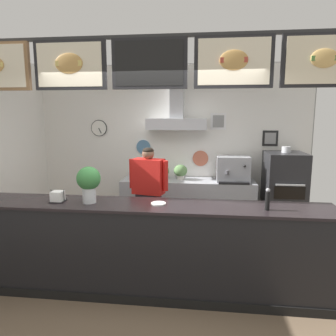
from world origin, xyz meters
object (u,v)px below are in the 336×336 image
at_px(shop_worker, 149,197).
at_px(basil_vase, 89,182).
at_px(espresso_machine, 233,169).
at_px(potted_thyme, 180,171).
at_px(pizza_oven, 283,194).
at_px(pepper_grinder, 268,199).
at_px(potted_basil, 139,172).
at_px(condiment_plate, 158,203).
at_px(napkin_holder, 58,197).
at_px(potted_sage, 163,172).

xyz_separation_m(shop_worker, basil_vase, (-0.47, -1.10, 0.45)).
bearing_deg(espresso_machine, potted_thyme, 176.16).
height_order(pizza_oven, shop_worker, shop_worker).
xyz_separation_m(potted_thyme, pepper_grinder, (1.08, -2.24, 0.12)).
bearing_deg(basil_vase, espresso_machine, 50.22).
xyz_separation_m(potted_basil, pepper_grinder, (1.82, -2.19, 0.14)).
height_order(shop_worker, potted_thyme, shop_worker).
bearing_deg(espresso_machine, condiment_plate, -115.50).
bearing_deg(potted_thyme, basil_vase, -111.38).
distance_m(pizza_oven, potted_basil, 2.52).
bearing_deg(condiment_plate, napkin_holder, -178.09).
bearing_deg(potted_basil, basil_vase, -93.09).
distance_m(pizza_oven, condiment_plate, 2.73).
relative_size(espresso_machine, napkin_holder, 3.51).
height_order(potted_basil, napkin_holder, napkin_holder).
bearing_deg(pizza_oven, napkin_holder, -145.71).
relative_size(potted_basil, potted_sage, 0.87).
relative_size(shop_worker, pepper_grinder, 6.71).
distance_m(potted_basil, pepper_grinder, 2.85).
relative_size(potted_sage, potted_thyme, 0.99).
distance_m(potted_sage, pepper_grinder, 2.57).
xyz_separation_m(pizza_oven, espresso_machine, (-0.84, 0.08, 0.39)).
distance_m(pepper_grinder, napkin_holder, 2.31).
distance_m(shop_worker, napkin_holder, 1.41).
relative_size(espresso_machine, potted_basil, 2.42).
distance_m(potted_sage, condiment_plate, 2.08).
bearing_deg(pizza_oven, condiment_plate, -132.53).
relative_size(condiment_plate, pepper_grinder, 0.72).
height_order(espresso_machine, potted_thyme, espresso_machine).
distance_m(condiment_plate, pepper_grinder, 1.16).
bearing_deg(pepper_grinder, condiment_plate, 175.31).
bearing_deg(pizza_oven, potted_sage, 178.07).
relative_size(pizza_oven, shop_worker, 0.97).
distance_m(potted_basil, napkin_holder, 2.19).
distance_m(pizza_oven, basil_vase, 3.36).
bearing_deg(potted_sage, potted_thyme, 13.42).
relative_size(pepper_grinder, napkin_holder, 1.47).
bearing_deg(potted_thyme, espresso_machine, -3.84).
height_order(espresso_machine, pepper_grinder, espresso_machine).
bearing_deg(pizza_oven, shop_worker, -156.18).
bearing_deg(basil_vase, pepper_grinder, -1.52).
relative_size(shop_worker, napkin_holder, 9.86).
distance_m(potted_sage, potted_thyme, 0.32).
bearing_deg(potted_sage, napkin_holder, -113.61).
relative_size(potted_basil, potted_thyme, 0.86).
xyz_separation_m(pizza_oven, shop_worker, (-2.14, -0.94, 0.12)).
bearing_deg(potted_sage, shop_worker, -93.98).
xyz_separation_m(pepper_grinder, napkin_holder, (-2.31, 0.06, -0.06)).
bearing_deg(shop_worker, pizza_oven, -143.00).
distance_m(pizza_oven, potted_sage, 2.09).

